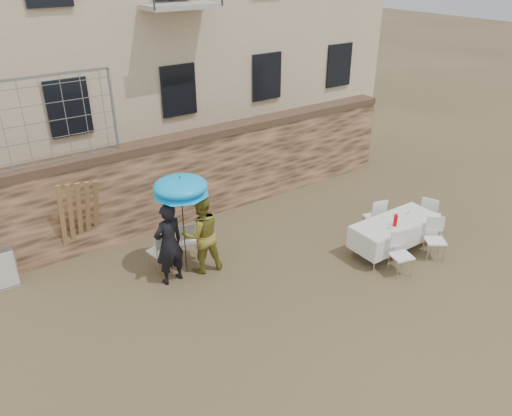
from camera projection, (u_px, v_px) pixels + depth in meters
ground at (306, 326)px, 9.19m from camera, size 80.00×80.00×0.00m
stone_wall at (179, 180)px, 12.35m from camera, size 13.00×0.50×2.20m
chain_link_fence at (36, 124)px, 9.91m from camera, size 3.20×0.06×1.80m
man_suit at (169, 244)px, 10.05m from camera, size 0.71×0.52×1.79m
woman_dress at (202, 234)px, 10.44m from camera, size 0.95×0.79×1.76m
umbrella at (181, 189)px, 9.83m from camera, size 1.14×1.14×2.09m
couple_chair_left at (159, 250)px, 10.65m from camera, size 0.56×0.56×0.96m
couple_chair_right at (188, 240)px, 11.00m from camera, size 0.61×0.61×0.96m
banquet_table at (395, 222)px, 11.19m from camera, size 2.10×0.85×0.78m
soda_bottle at (395, 221)px, 10.90m from camera, size 0.09×0.09×0.26m
table_chair_front_left at (402, 255)px, 10.46m from camera, size 0.59×0.59×0.96m
table_chair_front_right at (435, 240)px, 11.01m from camera, size 0.67×0.67×0.96m
table_chair_back at (374, 216)px, 11.99m from camera, size 0.58×0.58×0.96m
table_chair_side at (430, 214)px, 12.09m from camera, size 0.62×0.62×0.96m
chair_stack_right at (4, 265)px, 10.16m from camera, size 0.46×0.40×0.92m
wood_planks at (77, 219)px, 10.77m from camera, size 0.70×0.20×2.00m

